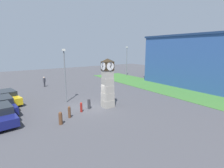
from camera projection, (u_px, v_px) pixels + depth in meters
name	position (u px, v px, depth m)	size (l,w,h in m)	color
ground_plane	(89.00, 107.00, 18.95)	(77.39, 77.39, 0.00)	#424247
clock_tower	(108.00, 84.00, 18.53)	(1.37, 1.39, 5.24)	#9C978D
bollard_near_tower	(61.00, 118.00, 14.54)	(0.31, 0.31, 1.11)	brown
bollard_mid_row	(69.00, 112.00, 15.94)	(0.25, 0.25, 1.10)	brown
bollard_far_row	(81.00, 107.00, 17.41)	(0.24, 0.24, 1.00)	maroon
bollard_end_row	(89.00, 104.00, 18.33)	(0.31, 0.31, 1.12)	#333338
car_navy_sedan	(7.00, 97.00, 19.74)	(4.67, 2.78, 1.55)	gold
car_near_tower	(2.00, 105.00, 17.13)	(4.72, 2.42, 1.55)	navy
car_by_building	(0.00, 115.00, 14.65)	(4.58, 2.48, 1.56)	navy
pedestrian_near_bench	(112.00, 79.00, 30.59)	(0.42, 0.47, 1.57)	#338C4C
pedestrian_crossing_lot	(44.00, 81.00, 28.60)	(0.44, 0.46, 1.67)	#3F3F47
street_lamp_near_road	(65.00, 72.00, 19.92)	(0.50, 0.24, 6.20)	slate
street_lamp_far_side	(127.00, 59.00, 39.46)	(0.50, 0.24, 6.59)	slate
warehouse_blue_far	(200.00, 61.00, 29.51)	(16.83, 9.95, 8.39)	#2D5193
grass_verge_far	(198.00, 95.00, 23.47)	(46.44, 7.03, 0.04)	#386B2D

